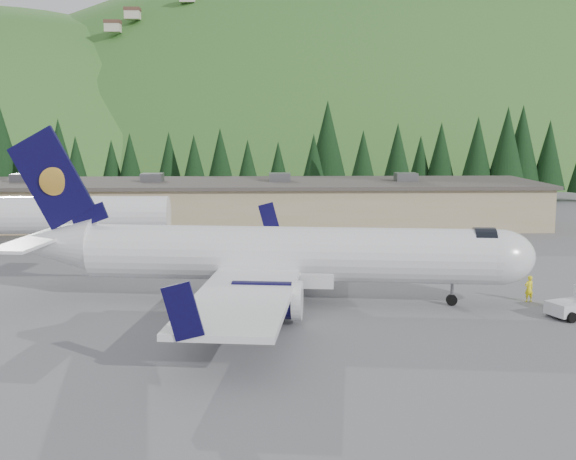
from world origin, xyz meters
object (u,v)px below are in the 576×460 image
Objects in this scene: terminal_building at (238,203)px; ramp_worker at (529,289)px; second_airliner at (23,214)px; airliner at (275,256)px.

terminal_building reaches higher than ramp_worker.
ramp_worker is at bearing -28.74° from second_airliner.
terminal_building is (19.91, 16.00, -0.70)m from second_airliner.
terminal_building is 39.76× the size of ramp_worker.
airliner is at bearing -84.00° from terminal_building.
terminal_building is at bearing -76.85° from ramp_worker.
terminal_building is 43.83m from ramp_worker.
ramp_worker is at bearing -61.36° from terminal_building.
second_airliner is 25.55m from terminal_building.
terminal_building is at bearing 38.78° from second_airliner.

